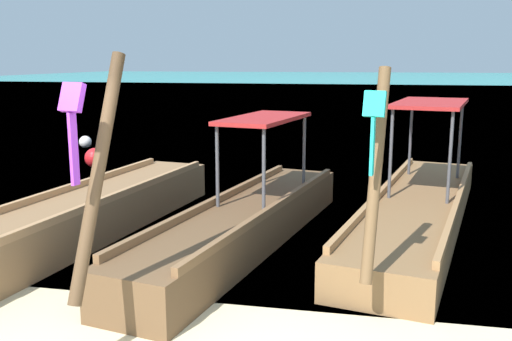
% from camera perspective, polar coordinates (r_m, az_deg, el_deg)
% --- Properties ---
extents(sea_water, '(120.00, 120.00, 0.00)m').
position_cam_1_polar(sea_water, '(65.64, 10.22, 8.68)').
color(sea_water, teal).
rests_on(sea_water, ground).
extents(longtail_boat_red_ribbon, '(1.94, 6.61, 2.44)m').
position_cam_1_polar(longtail_boat_red_ribbon, '(8.87, -16.75, -4.38)').
color(longtail_boat_red_ribbon, olive).
rests_on(longtail_boat_red_ribbon, ground).
extents(longtail_boat_violet_ribbon, '(2.15, 6.54, 2.70)m').
position_cam_1_polar(longtail_boat_violet_ribbon, '(8.08, -1.18, -5.19)').
color(longtail_boat_violet_ribbon, brown).
rests_on(longtail_boat_violet_ribbon, ground).
extents(longtail_boat_turquoise_ribbon, '(2.65, 7.22, 2.57)m').
position_cam_1_polar(longtail_boat_turquoise_ribbon, '(9.30, 16.11, -3.68)').
color(longtail_boat_turquoise_ribbon, brown).
rests_on(longtail_boat_turquoise_ribbon, ground).
extents(mooring_buoy_near, '(0.49, 0.49, 0.49)m').
position_cam_1_polar(mooring_buoy_near, '(14.41, -16.01, 1.23)').
color(mooring_buoy_near, red).
rests_on(mooring_buoy_near, sea_water).
extents(mooring_buoy_far, '(0.37, 0.37, 0.37)m').
position_cam_1_polar(mooring_buoy_far, '(17.77, -16.91, 2.79)').
color(mooring_buoy_far, white).
rests_on(mooring_buoy_far, sea_water).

